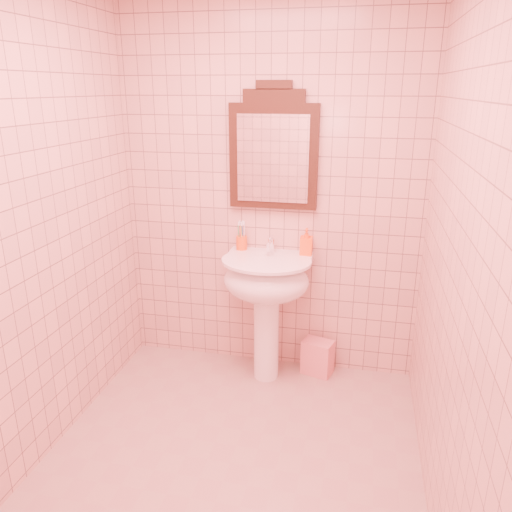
% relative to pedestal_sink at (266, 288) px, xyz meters
% --- Properties ---
extents(floor, '(2.20, 2.20, 0.00)m').
position_rel_pedestal_sink_xyz_m(floor, '(-0.02, -0.87, -0.66)').
color(floor, tan).
rests_on(floor, ground).
extents(back_wall, '(2.00, 0.02, 2.50)m').
position_rel_pedestal_sink_xyz_m(back_wall, '(-0.02, 0.23, 0.59)').
color(back_wall, tan).
rests_on(back_wall, floor).
extents(pedestal_sink, '(0.58, 0.58, 0.86)m').
position_rel_pedestal_sink_xyz_m(pedestal_sink, '(0.00, 0.00, 0.00)').
color(pedestal_sink, white).
rests_on(pedestal_sink, floor).
extents(faucet, '(0.04, 0.16, 0.11)m').
position_rel_pedestal_sink_xyz_m(faucet, '(0.00, 0.14, 0.26)').
color(faucet, white).
rests_on(faucet, pedestal_sink).
extents(mirror, '(0.57, 0.06, 0.80)m').
position_rel_pedestal_sink_xyz_m(mirror, '(-0.00, 0.20, 0.86)').
color(mirror, black).
rests_on(mirror, back_wall).
extents(toothbrush_cup, '(0.07, 0.07, 0.17)m').
position_rel_pedestal_sink_xyz_m(toothbrush_cup, '(-0.21, 0.17, 0.25)').
color(toothbrush_cup, '#ED5114').
rests_on(toothbrush_cup, pedestal_sink).
extents(soap_dispenser, '(0.08, 0.08, 0.18)m').
position_rel_pedestal_sink_xyz_m(soap_dispenser, '(0.23, 0.16, 0.29)').
color(soap_dispenser, '#FF5715').
rests_on(soap_dispenser, pedestal_sink).
extents(towel, '(0.23, 0.19, 0.25)m').
position_rel_pedestal_sink_xyz_m(towel, '(0.34, 0.12, -0.54)').
color(towel, pink).
rests_on(towel, floor).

